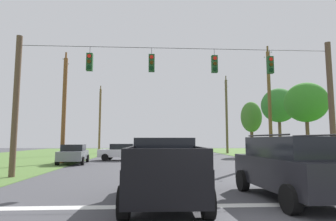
{
  "coord_description": "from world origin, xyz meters",
  "views": [
    {
      "loc": [
        -1.69,
        -5.9,
        1.89
      ],
      "look_at": [
        -0.64,
        12.0,
        3.79
      ],
      "focal_mm": 29.56,
      "sensor_mm": 36.0,
      "label": 1
    }
  ],
  "objects_px": {
    "distant_car_crossing_white": "(123,152)",
    "tree_roadside_right": "(279,106)",
    "distant_car_oncoming": "(74,154)",
    "tree_roadside_far_right": "(251,117)",
    "suv_black": "(291,166)",
    "utility_pole_far_left": "(100,119)",
    "overhead_signal_span": "(180,98)",
    "tree_roadside_left": "(306,103)",
    "pickup_truck": "(164,170)",
    "utility_pole_mid_left": "(64,108)",
    "utility_pole_mid_right": "(270,104)",
    "utility_pole_far_right": "(227,114)"
  },
  "relations": [
    {
      "from": "utility_pole_far_left",
      "to": "tree_roadside_far_right",
      "type": "relative_size",
      "value": 1.46
    },
    {
      "from": "tree_roadside_right",
      "to": "tree_roadside_left",
      "type": "bearing_deg",
      "value": -95.52
    },
    {
      "from": "distant_car_oncoming",
      "to": "tree_roadside_far_right",
      "type": "height_order",
      "value": "tree_roadside_far_right"
    },
    {
      "from": "pickup_truck",
      "to": "tree_roadside_far_right",
      "type": "relative_size",
      "value": 0.85
    },
    {
      "from": "distant_car_oncoming",
      "to": "distant_car_crossing_white",
      "type": "bearing_deg",
      "value": 44.89
    },
    {
      "from": "utility_pole_mid_left",
      "to": "tree_roadside_far_right",
      "type": "bearing_deg",
      "value": 26.45
    },
    {
      "from": "distant_car_oncoming",
      "to": "tree_roadside_far_right",
      "type": "bearing_deg",
      "value": 28.29
    },
    {
      "from": "tree_roadside_far_right",
      "to": "utility_pole_far_left",
      "type": "bearing_deg",
      "value": 162.36
    },
    {
      "from": "utility_pole_mid_right",
      "to": "distant_car_oncoming",
      "type": "bearing_deg",
      "value": -177.8
    },
    {
      "from": "distant_car_oncoming",
      "to": "tree_roadside_right",
      "type": "xyz_separation_m",
      "value": [
        19.46,
        5.35,
        4.66
      ]
    },
    {
      "from": "utility_pole_far_right",
      "to": "utility_pole_mid_left",
      "type": "height_order",
      "value": "utility_pole_far_right"
    },
    {
      "from": "pickup_truck",
      "to": "tree_roadside_left",
      "type": "bearing_deg",
      "value": 46.95
    },
    {
      "from": "tree_roadside_left",
      "to": "distant_car_crossing_white",
      "type": "bearing_deg",
      "value": 164.43
    },
    {
      "from": "distant_car_crossing_white",
      "to": "tree_roadside_right",
      "type": "height_order",
      "value": "tree_roadside_right"
    },
    {
      "from": "utility_pole_mid_left",
      "to": "tree_roadside_far_right",
      "type": "xyz_separation_m",
      "value": [
        19.06,
        9.48,
        0.12
      ]
    },
    {
      "from": "distant_car_crossing_white",
      "to": "tree_roadside_right",
      "type": "relative_size",
      "value": 0.61
    },
    {
      "from": "utility_pole_mid_right",
      "to": "distant_car_crossing_white",
      "type": "bearing_deg",
      "value": 167.43
    },
    {
      "from": "tree_roadside_far_right",
      "to": "tree_roadside_left",
      "type": "height_order",
      "value": "tree_roadside_left"
    },
    {
      "from": "overhead_signal_span",
      "to": "tree_roadside_left",
      "type": "bearing_deg",
      "value": 32.98
    },
    {
      "from": "pickup_truck",
      "to": "utility_pole_mid_right",
      "type": "bearing_deg",
      "value": 55.97
    },
    {
      "from": "overhead_signal_span",
      "to": "suv_black",
      "type": "xyz_separation_m",
      "value": [
        2.97,
        -5.88,
        -3.08
      ]
    },
    {
      "from": "suv_black",
      "to": "utility_pole_far_left",
      "type": "height_order",
      "value": "utility_pole_far_left"
    },
    {
      "from": "utility_pole_mid_right",
      "to": "utility_pole_far_left",
      "type": "bearing_deg",
      "value": 138.88
    },
    {
      "from": "distant_car_crossing_white",
      "to": "utility_pole_mid_left",
      "type": "distance_m",
      "value": 6.63
    },
    {
      "from": "suv_black",
      "to": "utility_pole_mid_left",
      "type": "relative_size",
      "value": 0.53
    },
    {
      "from": "utility_pole_far_right",
      "to": "tree_roadside_right",
      "type": "relative_size",
      "value": 1.52
    },
    {
      "from": "tree_roadside_right",
      "to": "suv_black",
      "type": "bearing_deg",
      "value": -114.59
    },
    {
      "from": "utility_pole_far_right",
      "to": "utility_pole_mid_left",
      "type": "distance_m",
      "value": 23.46
    },
    {
      "from": "tree_roadside_right",
      "to": "distant_car_oncoming",
      "type": "bearing_deg",
      "value": -164.62
    },
    {
      "from": "utility_pole_mid_right",
      "to": "pickup_truck",
      "type": "bearing_deg",
      "value": -124.03
    },
    {
      "from": "pickup_truck",
      "to": "distant_car_crossing_white",
      "type": "xyz_separation_m",
      "value": [
        -3.08,
        17.41,
        -0.18
      ]
    },
    {
      "from": "overhead_signal_span",
      "to": "utility_pole_mid_right",
      "type": "bearing_deg",
      "value": 44.76
    },
    {
      "from": "overhead_signal_span",
      "to": "tree_roadside_left",
      "type": "distance_m",
      "value": 13.37
    },
    {
      "from": "suv_black",
      "to": "tree_roadside_far_right",
      "type": "distance_m",
      "value": 25.04
    },
    {
      "from": "overhead_signal_span",
      "to": "pickup_truck",
      "type": "relative_size",
      "value": 3.16
    },
    {
      "from": "utility_pole_far_right",
      "to": "tree_roadside_left",
      "type": "relative_size",
      "value": 1.67
    },
    {
      "from": "pickup_truck",
      "to": "suv_black",
      "type": "distance_m",
      "value": 4.05
    },
    {
      "from": "utility_pole_far_right",
      "to": "tree_roadside_far_right",
      "type": "height_order",
      "value": "utility_pole_far_right"
    },
    {
      "from": "pickup_truck",
      "to": "suv_black",
      "type": "height_order",
      "value": "suv_black"
    },
    {
      "from": "utility_pole_mid_right",
      "to": "tree_roadside_right",
      "type": "height_order",
      "value": "utility_pole_mid_right"
    },
    {
      "from": "utility_pole_far_right",
      "to": "tree_roadside_right",
      "type": "bearing_deg",
      "value": -75.08
    },
    {
      "from": "overhead_signal_span",
      "to": "utility_pole_far_left",
      "type": "xyz_separation_m",
      "value": [
        -8.62,
        23.82,
        0.57
      ]
    },
    {
      "from": "utility_pole_mid_right",
      "to": "tree_roadside_left",
      "type": "height_order",
      "value": "utility_pole_mid_right"
    },
    {
      "from": "tree_roadside_right",
      "to": "utility_pole_mid_right",
      "type": "bearing_deg",
      "value": -122.84
    },
    {
      "from": "tree_roadside_far_right",
      "to": "distant_car_crossing_white",
      "type": "bearing_deg",
      "value": -156.85
    },
    {
      "from": "overhead_signal_span",
      "to": "pickup_truck",
      "type": "distance_m",
      "value": 6.76
    },
    {
      "from": "suv_black",
      "to": "tree_roadside_left",
      "type": "bearing_deg",
      "value": 57.96
    },
    {
      "from": "utility_pole_far_right",
      "to": "tree_roadside_left",
      "type": "distance_m",
      "value": 16.54
    },
    {
      "from": "tree_roadside_right",
      "to": "tree_roadside_far_right",
      "type": "height_order",
      "value": "tree_roadside_right"
    },
    {
      "from": "distant_car_crossing_white",
      "to": "utility_pole_far_left",
      "type": "bearing_deg",
      "value": 110.0
    }
  ]
}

